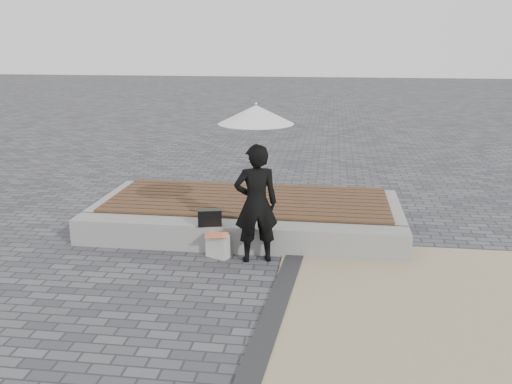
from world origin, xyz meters
TOP-DOWN VIEW (x-y plane):
  - ground at (0.00, 0.00)m, footprint 80.00×80.00m
  - terrazzo_zone at (3.20, -0.50)m, footprint 5.00×5.00m
  - edging_band at (0.75, -0.50)m, footprint 0.61×5.20m
  - seating_ledge at (0.00, 1.60)m, footprint 5.00×0.45m
  - timber_platform at (0.00, 2.80)m, footprint 5.00×2.00m
  - timber_decking at (0.00, 2.80)m, footprint 4.60×2.00m
  - woman at (0.34, 1.20)m, footprint 0.70×0.55m
  - parasol at (0.34, 1.20)m, footprint 1.01×1.01m
  - handbag at (-0.36, 1.44)m, footprint 0.36×0.20m
  - canvas_tote at (-0.21, 1.24)m, footprint 0.36×0.26m
  - magazine at (-0.21, 1.19)m, footprint 0.34×0.27m

SIDE VIEW (x-z plane):
  - ground at x=0.00m, z-range 0.00..0.00m
  - terrazzo_zone at x=3.20m, z-range 0.00..0.02m
  - edging_band at x=0.75m, z-range 0.00..0.04m
  - canvas_tote at x=-0.21m, z-range 0.00..0.35m
  - seating_ledge at x=0.00m, z-range 0.00..0.40m
  - timber_platform at x=0.00m, z-range 0.00..0.40m
  - magazine at x=-0.21m, z-range 0.35..0.36m
  - timber_decking at x=0.00m, z-range 0.40..0.44m
  - handbag at x=-0.36m, z-range 0.40..0.64m
  - woman at x=0.34m, z-range 0.00..1.67m
  - parasol at x=0.34m, z-range 1.42..2.70m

